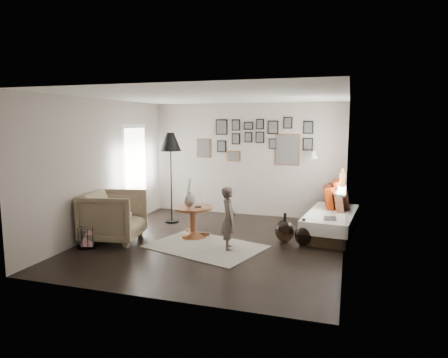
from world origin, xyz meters
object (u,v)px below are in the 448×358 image
(armchair, at_px, (114,216))
(child, at_px, (229,218))
(demijohn_small, at_px, (303,235))
(demijohn_large, at_px, (285,231))
(floor_lamp, at_px, (170,145))
(vase, at_px, (189,198))
(pedestal_table, at_px, (193,223))
(daybed, at_px, (331,218))
(magazine_basket, at_px, (87,237))

(armchair, height_order, child, child)
(demijohn_small, xyz_separation_m, child, (-1.20, -0.60, 0.36))
(armchair, height_order, demijohn_large, armchair)
(armchair, height_order, floor_lamp, floor_lamp)
(demijohn_small, distance_m, child, 1.39)
(vase, relative_size, demijohn_large, 1.00)
(vase, height_order, demijohn_large, vase)
(demijohn_small, bearing_deg, pedestal_table, -177.25)
(armchair, bearing_deg, vase, -71.28)
(demijohn_small, relative_size, child, 0.45)
(pedestal_table, relative_size, demijohn_large, 1.41)
(armchair, bearing_deg, demijohn_small, -87.88)
(daybed, distance_m, armchair, 4.14)
(child, bearing_deg, vase, 38.41)
(demijohn_large, distance_m, child, 1.16)
(magazine_basket, xyz_separation_m, demijohn_small, (3.57, 1.26, -0.00))
(vase, height_order, demijohn_small, vase)
(child, bearing_deg, demijohn_small, -85.49)
(daybed, xyz_separation_m, armchair, (-3.77, -1.71, 0.16))
(floor_lamp, distance_m, demijohn_small, 3.39)
(vase, bearing_deg, magazine_basket, -140.68)
(armchair, xyz_separation_m, floor_lamp, (0.41, 1.60, 1.22))
(demijohn_large, distance_m, demijohn_small, 0.37)
(vase, height_order, daybed, vase)
(floor_lamp, relative_size, demijohn_small, 4.01)
(daybed, distance_m, demijohn_large, 1.14)
(daybed, bearing_deg, magazine_basket, -145.01)
(pedestal_table, height_order, child, child)
(daybed, distance_m, floor_lamp, 3.63)
(vase, bearing_deg, armchair, -150.58)
(demijohn_small, height_order, child, child)
(pedestal_table, bearing_deg, floor_lamp, 132.97)
(daybed, relative_size, armchair, 2.03)
(pedestal_table, height_order, magazine_basket, pedestal_table)
(demijohn_large, bearing_deg, daybed, 46.62)
(vase, xyz_separation_m, floor_lamp, (-0.80, 0.92, 0.92))
(daybed, relative_size, magazine_basket, 5.16)
(demijohn_large, bearing_deg, floor_lamp, 164.34)
(pedestal_table, height_order, demijohn_small, pedestal_table)
(child, bearing_deg, magazine_basket, 83.16)
(floor_lamp, height_order, magazine_basket, floor_lamp)
(armchair, relative_size, floor_lamp, 0.52)
(floor_lamp, height_order, demijohn_small, floor_lamp)
(magazine_basket, bearing_deg, armchair, 65.16)
(pedestal_table, relative_size, magazine_basket, 1.88)
(daybed, distance_m, demijohn_small, 1.05)
(armchair, distance_m, child, 2.15)
(pedestal_table, distance_m, vase, 0.49)
(daybed, bearing_deg, pedestal_table, -151.02)
(daybed, bearing_deg, demijohn_large, -127.24)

